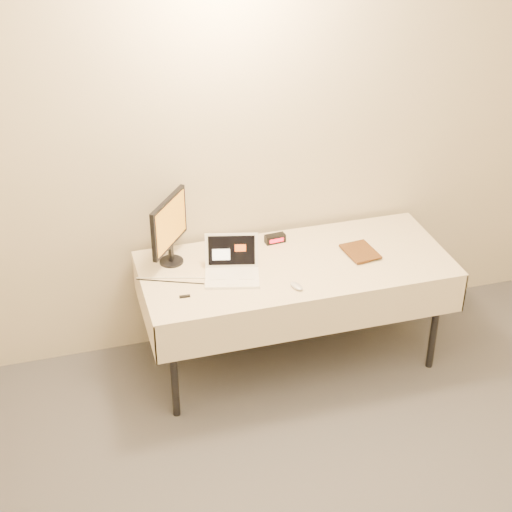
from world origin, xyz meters
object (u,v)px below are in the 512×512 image
object	(u,v)px
monitor	(169,226)
book	(349,240)
laptop	(232,266)
table	(296,272)

from	to	relation	value
monitor	book	xyz separation A→B (m)	(1.04, -0.23, -0.13)
laptop	book	xyz separation A→B (m)	(0.72, -0.00, 0.07)
table	monitor	bearing A→B (deg)	163.41
table	book	size ratio (longest dim) A/B	7.88
table	laptop	world-z (taller)	laptop
laptop	table	bearing A→B (deg)	16.03
table	monitor	size ratio (longest dim) A/B	4.39
monitor	book	bearing A→B (deg)	-66.21
table	book	distance (m)	0.37
table	book	bearing A→B (deg)	-2.83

